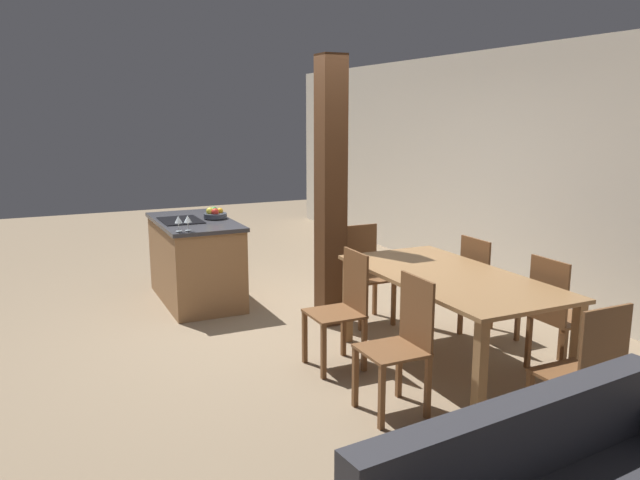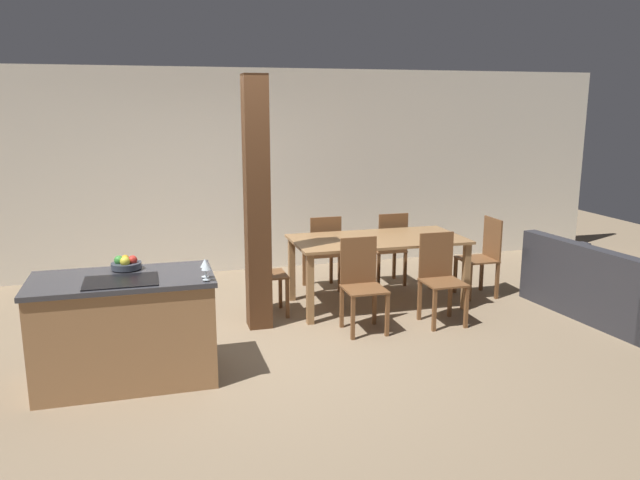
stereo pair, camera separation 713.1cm
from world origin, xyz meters
TOP-DOWN VIEW (x-y plane):
  - ground_plane at (0.00, 0.00)m, footprint 16.00×16.00m
  - wall_back at (0.00, 2.88)m, footprint 11.20×0.08m
  - kitchen_island at (-1.22, -0.42)m, footprint 1.44×0.76m
  - fruit_bowl at (-1.19, -0.20)m, footprint 0.25×0.25m
  - wine_glass_near at (-0.58, -0.72)m, footprint 0.07×0.07m
  - wine_glass_middle at (-0.58, -0.64)m, footprint 0.07×0.07m
  - dining_table at (1.46, 0.90)m, footprint 1.91×0.96m
  - dining_chair_near_left at (1.03, 0.19)m, footprint 0.40×0.40m
  - dining_chair_near_right at (1.89, 0.19)m, footprint 0.40×0.40m
  - dining_chair_far_left at (1.03, 1.60)m, footprint 0.40×0.40m
  - dining_chair_far_right at (1.89, 1.60)m, footprint 0.40×0.40m
  - dining_chair_head_end at (0.13, 0.90)m, footprint 0.40×0.40m
  - dining_chair_foot_end at (2.79, 0.90)m, footprint 0.40×0.40m
  - timber_post at (0.06, 0.57)m, footprint 0.24×0.24m

SIDE VIEW (x-z plane):
  - ground_plane at x=0.00m, z-range 0.00..0.00m
  - kitchen_island at x=-1.22m, z-range 0.00..0.89m
  - dining_chair_near_left at x=1.03m, z-range 0.02..0.95m
  - dining_chair_near_right at x=1.89m, z-range 0.02..0.95m
  - dining_chair_far_left at x=1.03m, z-range 0.02..0.95m
  - dining_chair_far_right at x=1.89m, z-range 0.02..0.95m
  - dining_chair_head_end at x=0.13m, z-range 0.02..0.95m
  - dining_chair_foot_end at x=2.79m, z-range 0.02..0.95m
  - dining_table at x=1.46m, z-range 0.29..1.07m
  - fruit_bowl at x=-1.19m, z-range 0.88..1.00m
  - wine_glass_near at x=-0.58m, z-range 0.93..1.08m
  - wine_glass_middle at x=-0.58m, z-range 0.93..1.08m
  - timber_post at x=0.06m, z-range 0.00..2.52m
  - wall_back at x=0.00m, z-range 0.00..2.70m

